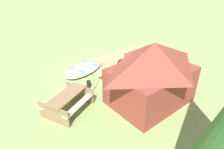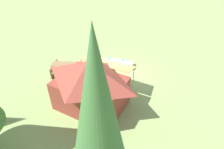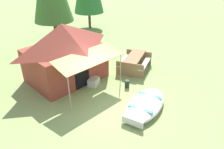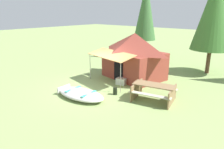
{
  "view_description": "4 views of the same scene",
  "coord_description": "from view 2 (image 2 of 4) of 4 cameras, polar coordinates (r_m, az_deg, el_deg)",
  "views": [
    {
      "loc": [
        7.24,
        6.31,
        5.36
      ],
      "look_at": [
        0.99,
        1.11,
        0.9
      ],
      "focal_mm": 32.24,
      "sensor_mm": 36.0,
      "label": 1
    },
    {
      "loc": [
        -2.69,
        9.54,
        7.0
      ],
      "look_at": [
        0.0,
        1.01,
        0.88
      ],
      "focal_mm": 29.74,
      "sensor_mm": 36.0,
      "label": 2
    },
    {
      "loc": [
        -5.94,
        -4.2,
        5.34
      ],
      "look_at": [
        1.0,
        0.52,
        0.72
      ],
      "focal_mm": 34.88,
      "sensor_mm": 36.0,
      "label": 3
    },
    {
      "loc": [
        7.74,
        -7.49,
        3.99
      ],
      "look_at": [
        0.84,
        0.49,
        0.8
      ],
      "focal_mm": 34.0,
      "sensor_mm": 36.0,
      "label": 4
    }
  ],
  "objects": [
    {
      "name": "picnic_table",
      "position": [
        12.54,
        -13.79,
        2.01
      ],
      "size": [
        2.15,
        1.8,
        0.77
      ],
      "color": "olive",
      "rests_on": "ground_plane"
    },
    {
      "name": "fuel_can",
      "position": [
        12.44,
        -5.04,
        1.0
      ],
      "size": [
        0.27,
        0.27,
        0.36
      ],
      "primitive_type": "cylinder",
      "rotation": [
        0.0,
        0.0,
        5.09
      ],
      "color": "black",
      "rests_on": "ground_plane"
    },
    {
      "name": "beached_rowboat",
      "position": [
        13.27,
        1.08,
        3.51
      ],
      "size": [
        2.68,
        1.48,
        0.37
      ],
      "color": "silver",
      "rests_on": "ground_plane"
    },
    {
      "name": "canvas_cabin_tent",
      "position": [
        9.28,
        -6.7,
        -2.88
      ],
      "size": [
        4.02,
        4.24,
        2.73
      ],
      "color": "brown",
      "rests_on": "ground_plane"
    },
    {
      "name": "cooler_box",
      "position": [
        11.18,
        -4.3,
        -3.32
      ],
      "size": [
        0.63,
        0.52,
        0.36
      ],
      "primitive_type": "cube",
      "rotation": [
        0.0,
        0.0,
        0.24
      ],
      "color": "beige",
      "rests_on": "ground_plane"
    },
    {
      "name": "ground_plane",
      "position": [
        12.14,
        1.45,
        -0.85
      ],
      "size": [
        80.0,
        80.0,
        0.0
      ],
      "primitive_type": "plane",
      "color": "#87A05B"
    }
  ]
}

